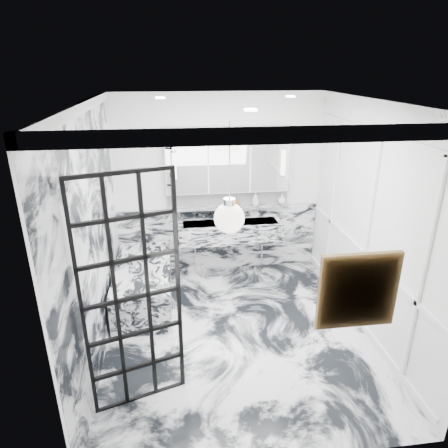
{
  "coord_description": "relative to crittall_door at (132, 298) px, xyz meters",
  "views": [
    {
      "loc": [
        -0.7,
        -4.12,
        3.14
      ],
      "look_at": [
        -0.09,
        0.5,
        1.28
      ],
      "focal_mm": 32.0,
      "sensor_mm": 36.0,
      "label": 1
    }
  ],
  "objects": [
    {
      "name": "floor",
      "position": [
        1.12,
        0.92,
        -1.17
      ],
      "size": [
        3.6,
        3.6,
        0.0
      ],
      "primitive_type": "plane",
      "color": "silver",
      "rests_on": "ground"
    },
    {
      "name": "ceiling",
      "position": [
        1.12,
        0.92,
        1.63
      ],
      "size": [
        3.6,
        3.6,
        0.0
      ],
      "primitive_type": "plane",
      "rotation": [
        3.14,
        0.0,
        0.0
      ],
      "color": "white",
      "rests_on": "wall_back"
    },
    {
      "name": "wall_back",
      "position": [
        1.12,
        2.72,
        0.23
      ],
      "size": [
        3.6,
        0.0,
        3.6
      ],
      "primitive_type": "plane",
      "rotation": [
        1.57,
        0.0,
        0.0
      ],
      "color": "white",
      "rests_on": "floor"
    },
    {
      "name": "wall_front",
      "position": [
        1.12,
        -0.88,
        0.23
      ],
      "size": [
        3.6,
        0.0,
        3.6
      ],
      "primitive_type": "plane",
      "rotation": [
        -1.57,
        0.0,
        0.0
      ],
      "color": "white",
      "rests_on": "floor"
    },
    {
      "name": "wall_left",
      "position": [
        -0.48,
        0.92,
        0.23
      ],
      "size": [
        0.0,
        3.6,
        3.6
      ],
      "primitive_type": "plane",
      "rotation": [
        1.57,
        0.0,
        1.57
      ],
      "color": "white",
      "rests_on": "floor"
    },
    {
      "name": "wall_right",
      "position": [
        2.72,
        0.92,
        0.23
      ],
      "size": [
        0.0,
        3.6,
        3.6
      ],
      "primitive_type": "plane",
      "rotation": [
        1.57,
        0.0,
        -1.57
      ],
      "color": "white",
      "rests_on": "floor"
    },
    {
      "name": "marble_clad_back",
      "position": [
        1.12,
        2.7,
        -0.65
      ],
      "size": [
        3.18,
        0.05,
        1.05
      ],
      "primitive_type": "cube",
      "color": "silver",
      "rests_on": "floor"
    },
    {
      "name": "marble_clad_left",
      "position": [
        -0.47,
        0.92,
        0.17
      ],
      "size": [
        0.02,
        3.56,
        2.68
      ],
      "primitive_type": "cube",
      "color": "silver",
      "rests_on": "floor"
    },
    {
      "name": "panel_molding",
      "position": [
        2.7,
        0.92,
        0.13
      ],
      "size": [
        0.03,
        3.4,
        2.3
      ],
      "primitive_type": "cube",
      "color": "white",
      "rests_on": "floor"
    },
    {
      "name": "soap_bottle_a",
      "position": [
        1.69,
        2.63,
        0.03
      ],
      "size": [
        0.11,
        0.11,
        0.21
      ],
      "primitive_type": "imported",
      "rotation": [
        0.0,
        0.0,
        0.39
      ],
      "color": "#8C5919",
      "rests_on": "ledge"
    },
    {
      "name": "soap_bottle_b",
      "position": [
        1.69,
        2.63,
        0.0
      ],
      "size": [
        0.1,
        0.1,
        0.16
      ],
      "primitive_type": "imported",
      "rotation": [
        0.0,
        0.0,
        0.39
      ],
      "color": "#4C4C51",
      "rests_on": "ledge"
    },
    {
      "name": "soap_bottle_c",
      "position": [
        2.12,
        2.63,
        0.0
      ],
      "size": [
        0.15,
        0.15,
        0.16
      ],
      "primitive_type": "imported",
      "rotation": [
        0.0,
        0.0,
        -0.21
      ],
      "color": "silver",
      "rests_on": "ledge"
    },
    {
      "name": "face_pot",
      "position": [
        1.32,
        2.63,
        -0.01
      ],
      "size": [
        0.14,
        0.14,
        0.14
      ],
      "primitive_type": "sphere",
      "color": "white",
      "rests_on": "ledge"
    },
    {
      "name": "amber_bottle",
      "position": [
        1.41,
        2.63,
        -0.03
      ],
      "size": [
        0.04,
        0.04,
        0.1
      ],
      "primitive_type": "cylinder",
      "color": "#8C5919",
      "rests_on": "ledge"
    },
    {
      "name": "flower_vase",
      "position": [
        0.21,
        1.02,
        -0.56
      ],
      "size": [
        0.08,
        0.08,
        0.12
      ],
      "primitive_type": "cylinder",
      "color": "silver",
      "rests_on": "bathtub"
    },
    {
      "name": "crittall_door",
      "position": [
        0.0,
        0.0,
        0.0
      ],
      "size": [
        0.85,
        0.3,
        2.34
      ],
      "primitive_type": null,
      "rotation": [
        0.0,
        0.0,
        0.3
      ],
      "color": "black",
      "rests_on": "floor"
    },
    {
      "name": "artwork",
      "position": [
        1.72,
        -0.84,
        0.45
      ],
      "size": [
        0.5,
        0.05,
        0.5
      ],
      "primitive_type": "cube",
      "color": "#D24415",
      "rests_on": "wall_front"
    },
    {
      "name": "pendant_light",
      "position": [
        0.87,
        -0.15,
        0.79
      ],
      "size": [
        0.26,
        0.26,
        0.26
      ],
      "primitive_type": "sphere",
      "color": "white",
      "rests_on": "ceiling"
    },
    {
      "name": "trough_sink",
      "position": [
        1.27,
        2.48,
        -0.44
      ],
      "size": [
        1.6,
        0.45,
        0.3
      ],
      "primitive_type": "cube",
      "color": "silver",
      "rests_on": "wall_back"
    },
    {
      "name": "ledge",
      "position": [
        1.27,
        2.64,
        -0.1
      ],
      "size": [
        1.9,
        0.14,
        0.04
      ],
      "primitive_type": "cube",
      "color": "silver",
      "rests_on": "wall_back"
    },
    {
      "name": "subway_tile",
      "position": [
        1.27,
        2.7,
        0.03
      ],
      "size": [
        1.9,
        0.03,
        0.23
      ],
      "primitive_type": "cube",
      "color": "white",
      "rests_on": "wall_back"
    },
    {
      "name": "mirror_cabinet",
      "position": [
        1.27,
        2.65,
        0.65
      ],
      "size": [
        1.9,
        0.16,
        1.0
      ],
      "primitive_type": "cube",
      "color": "white",
      "rests_on": "wall_back"
    },
    {
      "name": "sconce_left",
      "position": [
        0.45,
        2.55,
        0.61
      ],
      "size": [
        0.07,
        0.07,
        0.4
      ],
      "primitive_type": "cylinder",
      "color": "white",
      "rests_on": "mirror_cabinet"
    },
    {
      "name": "sconce_right",
      "position": [
        2.09,
        2.55,
        0.61
      ],
      "size": [
        0.07,
        0.07,
        0.4
      ],
      "primitive_type": "cylinder",
      "color": "white",
      "rests_on": "mirror_cabinet"
    },
    {
      "name": "bathtub",
      "position": [
        -0.06,
        1.82,
        -0.9
      ],
      "size": [
        0.75,
        1.65,
        0.55
      ],
      "primitive_type": "cube",
      "color": "silver",
      "rests_on": "floor"
    }
  ]
}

